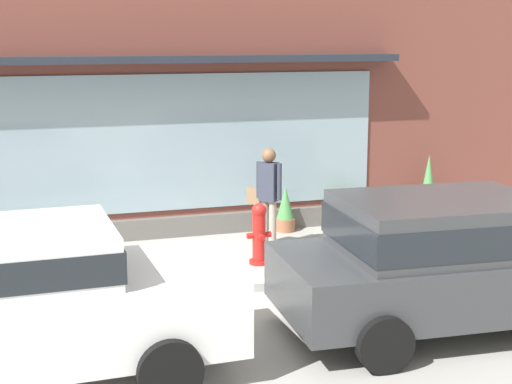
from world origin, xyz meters
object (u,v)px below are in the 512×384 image
(parked_car_dark_gray, at_px, (449,256))
(parked_car_white, at_px, (2,299))
(potted_plant_near_hydrant, at_px, (285,210))
(potted_plant_doorstep, at_px, (347,205))
(fire_hydrant, at_px, (259,233))
(pedestrian_with_handbag, at_px, (268,192))
(potted_plant_window_center, at_px, (428,190))

(parked_car_dark_gray, bearing_deg, parked_car_white, -176.46)
(parked_car_dark_gray, distance_m, potted_plant_near_hydrant, 5.06)
(parked_car_white, distance_m, parked_car_dark_gray, 5.04)
(potted_plant_doorstep, bearing_deg, fire_hydrant, -143.18)
(pedestrian_with_handbag, height_order, potted_plant_window_center, pedestrian_with_handbag)
(fire_hydrant, bearing_deg, parked_car_white, -138.66)
(parked_car_dark_gray, relative_size, potted_plant_doorstep, 5.78)
(fire_hydrant, distance_m, potted_plant_window_center, 4.19)
(fire_hydrant, distance_m, potted_plant_near_hydrant, 2.08)
(fire_hydrant, xyz_separation_m, parked_car_dark_gray, (1.31, -3.25, 0.43))
(potted_plant_near_hydrant, bearing_deg, parked_car_dark_gray, -87.28)
(parked_car_dark_gray, distance_m, potted_plant_window_center, 5.50)
(potted_plant_window_center, bearing_deg, parked_car_white, -147.17)
(parked_car_white, height_order, parked_car_dark_gray, parked_car_white)
(pedestrian_with_handbag, xyz_separation_m, potted_plant_near_hydrant, (0.70, 1.09, -0.59))
(parked_car_dark_gray, xyz_separation_m, potted_plant_window_center, (2.55, 4.87, -0.29))
(parked_car_white, bearing_deg, potted_plant_window_center, 31.43)
(pedestrian_with_handbag, height_order, potted_plant_near_hydrant, pedestrian_with_handbag)
(fire_hydrant, bearing_deg, potted_plant_doorstep, 36.82)
(pedestrian_with_handbag, distance_m, parked_car_dark_gray, 4.05)
(potted_plant_near_hydrant, xyz_separation_m, potted_plant_window_center, (2.79, -0.16, 0.23))
(potted_plant_near_hydrant, bearing_deg, parked_car_white, -133.50)
(parked_car_white, bearing_deg, fire_hydrant, 39.94)
(potted_plant_window_center, bearing_deg, potted_plant_doorstep, 178.05)
(fire_hydrant, xyz_separation_m, parked_car_white, (-3.73, -3.28, 0.45))
(parked_car_dark_gray, bearing_deg, potted_plant_window_center, 65.55)
(pedestrian_with_handbag, bearing_deg, potted_plant_near_hydrant, -75.92)
(fire_hydrant, xyz_separation_m, pedestrian_with_handbag, (0.37, 0.69, 0.50))
(parked_car_white, bearing_deg, potted_plant_doorstep, 38.31)
(fire_hydrant, relative_size, parked_car_white, 0.21)
(parked_car_dark_gray, relative_size, potted_plant_near_hydrant, 5.26)
(potted_plant_doorstep, xyz_separation_m, potted_plant_window_center, (1.63, -0.06, 0.19))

